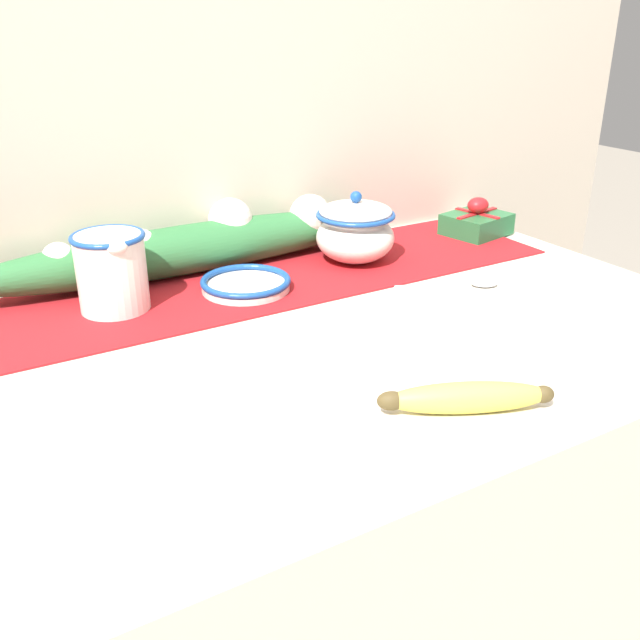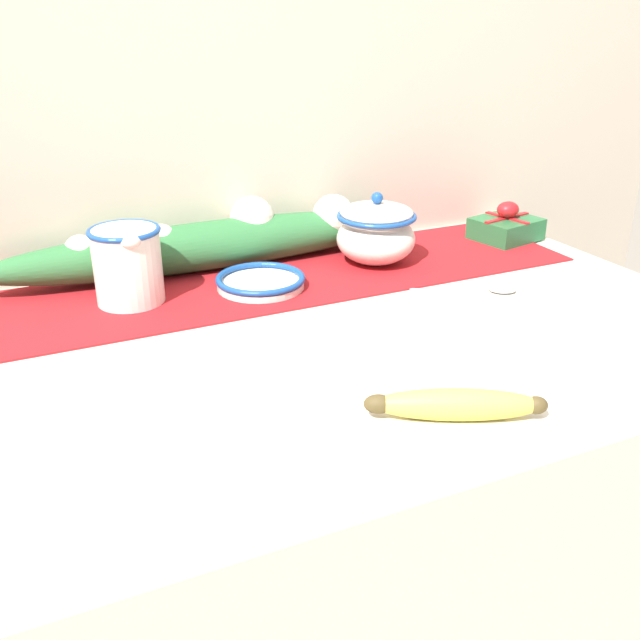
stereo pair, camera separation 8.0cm
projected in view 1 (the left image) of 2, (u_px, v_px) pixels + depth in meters
countertop at (287, 603)px, 1.14m from camera, size 1.29×0.73×0.92m
back_wall at (164, 95)px, 1.14m from camera, size 2.09×0.04×2.40m
table_runner at (214, 290)px, 1.13m from camera, size 1.19×0.27×0.00m
cream_pitcher at (111, 269)px, 1.03m from camera, size 0.11×0.13×0.12m
sugar_bowl at (355, 230)px, 1.23m from camera, size 0.14×0.14×0.12m
small_dish at (246, 284)px, 1.12m from camera, size 0.14×0.14×0.02m
banana at (466, 398)px, 0.78m from camera, size 0.19×0.11×0.04m
spoon at (479, 284)px, 1.14m from camera, size 0.15×0.10×0.01m
gift_box at (476, 222)px, 1.39m from camera, size 0.13×0.12×0.07m
poinsettia_garland at (199, 244)px, 1.19m from camera, size 0.74×0.10×0.11m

